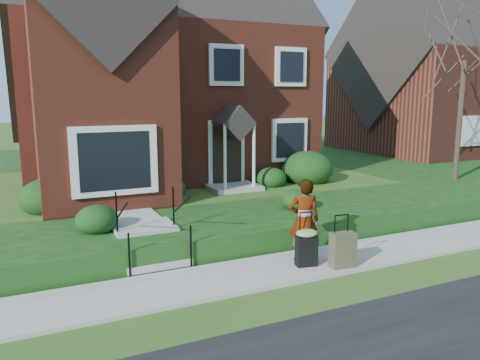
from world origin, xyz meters
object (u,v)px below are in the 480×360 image
suitcase_black (307,245)px  suitcase_olive (343,250)px  woman (304,220)px  front_steps (149,239)px

suitcase_black → suitcase_olive: size_ratio=1.04×
woman → suitcase_black: (-0.12, -0.31, -0.46)m
front_steps → suitcase_black: 3.52m
woman → front_steps: bearing=-5.3°
woman → suitcase_olive: (0.53, -0.69, -0.54)m
suitcase_olive → front_steps: bearing=152.1°
front_steps → suitcase_black: front_steps is taller
suitcase_olive → suitcase_black: bearing=155.8°
suitcase_black → suitcase_olive: 0.76m
woman → suitcase_olive: woman is taller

